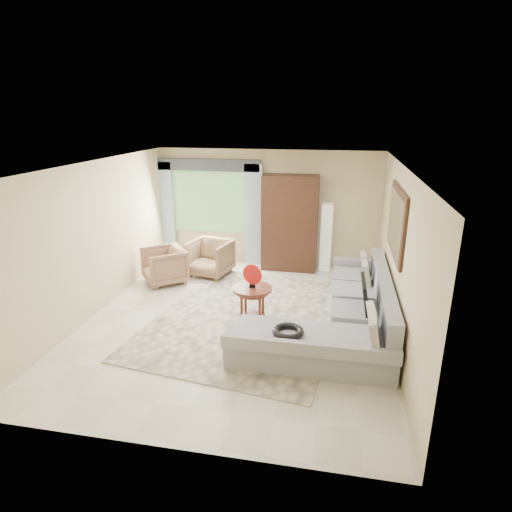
% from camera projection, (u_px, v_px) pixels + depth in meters
% --- Properties ---
extents(ground, '(6.00, 6.00, 0.00)m').
position_uv_depth(ground, '(238.00, 320.00, 7.29)').
color(ground, silver).
rests_on(ground, ground).
extents(area_rug, '(3.52, 4.37, 0.02)m').
position_uv_depth(area_rug, '(249.00, 317.00, 7.37)').
color(area_rug, beige).
rests_on(area_rug, ground).
extents(sectional_sofa, '(2.30, 3.46, 0.90)m').
position_uv_depth(sectional_sofa, '(345.00, 319.00, 6.71)').
color(sectional_sofa, '#95969D').
rests_on(sectional_sofa, ground).
extents(tv_screen, '(0.14, 0.74, 0.48)m').
position_uv_depth(tv_screen, '(365.00, 294.00, 6.52)').
color(tv_screen, black).
rests_on(tv_screen, sectional_sofa).
extents(garden_hose, '(0.43, 0.43, 0.09)m').
position_uv_depth(garden_hose, '(288.00, 331.00, 5.78)').
color(garden_hose, black).
rests_on(garden_hose, sectional_sofa).
extents(coffee_table, '(0.64, 0.64, 0.64)m').
position_uv_depth(coffee_table, '(252.00, 305.00, 7.07)').
color(coffee_table, '#4F1D15').
rests_on(coffee_table, ground).
extents(red_disc, '(0.33, 0.12, 0.34)m').
position_uv_depth(red_disc, '(252.00, 274.00, 6.90)').
color(red_disc, red).
rests_on(red_disc, coffee_table).
extents(armchair_left, '(1.13, 1.12, 0.74)m').
position_uv_depth(armchair_left, '(164.00, 266.00, 8.78)').
color(armchair_left, '#977052').
rests_on(armchair_left, ground).
extents(armchair_right, '(0.98, 1.00, 0.77)m').
position_uv_depth(armchair_right, '(210.00, 258.00, 9.20)').
color(armchair_right, '#90764E').
rests_on(armchair_right, ground).
extents(potted_plant, '(0.58, 0.51, 0.60)m').
position_uv_depth(potted_plant, '(165.00, 253.00, 9.79)').
color(potted_plant, '#999999').
rests_on(potted_plant, ground).
extents(armoire, '(1.20, 0.55, 2.10)m').
position_uv_depth(armoire, '(290.00, 223.00, 9.38)').
color(armoire, black).
rests_on(armoire, ground).
extents(floor_lamp, '(0.24, 0.24, 1.50)m').
position_uv_depth(floor_lamp, '(326.00, 237.00, 9.39)').
color(floor_lamp, silver).
rests_on(floor_lamp, ground).
extents(window, '(1.80, 0.04, 1.40)m').
position_uv_depth(window, '(209.00, 202.00, 9.85)').
color(window, '#669E59').
rests_on(window, wall_back).
extents(curtain_left, '(0.40, 0.08, 2.30)m').
position_uv_depth(curtain_left, '(166.00, 211.00, 10.03)').
color(curtain_left, '#9EB7CC').
rests_on(curtain_left, ground).
extents(curtain_right, '(0.40, 0.08, 2.30)m').
position_uv_depth(curtain_right, '(253.00, 215.00, 9.65)').
color(curtain_right, '#9EB7CC').
rests_on(curtain_right, ground).
extents(valance, '(2.40, 0.12, 0.26)m').
position_uv_depth(valance, '(207.00, 165.00, 9.51)').
color(valance, '#1E232D').
rests_on(valance, wall_back).
extents(wall_mirror, '(0.05, 1.70, 1.05)m').
position_uv_depth(wall_mirror, '(396.00, 222.00, 6.61)').
color(wall_mirror, black).
rests_on(wall_mirror, wall_right).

